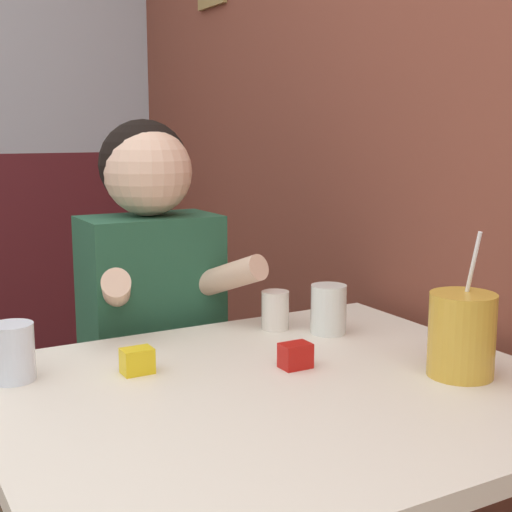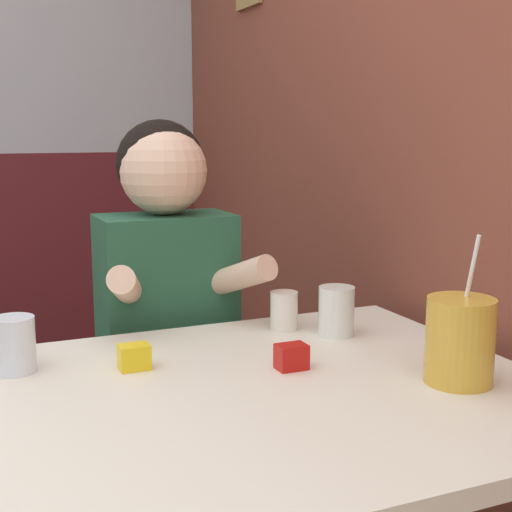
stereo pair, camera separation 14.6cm
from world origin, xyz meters
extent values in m
cube|color=brown|center=(1.24, 1.26, 1.35)|extent=(0.06, 4.52, 2.70)
cube|color=beige|center=(0.63, 0.36, 0.72)|extent=(1.04, 0.90, 0.04)
cylinder|color=black|center=(1.11, 0.77, 0.35)|extent=(0.04, 0.04, 0.70)
cube|color=#235138|center=(0.61, 0.97, 0.23)|extent=(0.31, 0.20, 0.46)
cube|color=#235138|center=(0.61, 0.97, 0.72)|extent=(0.34, 0.20, 0.53)
sphere|color=black|center=(0.61, 1.00, 1.12)|extent=(0.23, 0.23, 0.23)
sphere|color=beige|center=(0.61, 0.97, 1.10)|extent=(0.22, 0.22, 0.22)
cylinder|color=beige|center=(0.48, 0.83, 0.84)|extent=(0.14, 0.27, 0.15)
cylinder|color=beige|center=(0.75, 0.83, 0.84)|extent=(0.14, 0.27, 0.15)
cylinder|color=gold|center=(0.97, 0.24, 0.81)|extent=(0.13, 0.13, 0.16)
cylinder|color=white|center=(0.99, 0.24, 0.95)|extent=(0.01, 0.04, 0.14)
cylinder|color=silver|center=(0.21, 0.64, 0.79)|extent=(0.08, 0.08, 0.11)
cylinder|color=silver|center=(0.91, 0.61, 0.79)|extent=(0.08, 0.08, 0.11)
cylinder|color=silver|center=(0.82, 0.70, 0.78)|extent=(0.07, 0.07, 0.09)
cube|color=#B7140F|center=(0.71, 0.44, 0.76)|extent=(0.06, 0.04, 0.05)
cube|color=yellow|center=(0.43, 0.56, 0.76)|extent=(0.06, 0.04, 0.05)
camera|label=1|loc=(-0.02, -0.71, 1.20)|focal=50.00mm
camera|label=2|loc=(0.11, -0.78, 1.20)|focal=50.00mm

